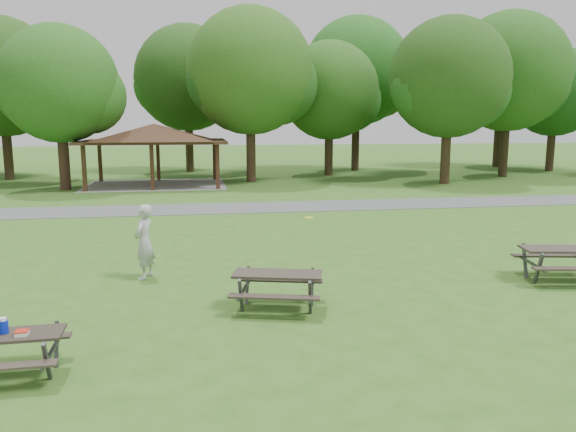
# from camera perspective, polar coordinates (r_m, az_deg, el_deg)

# --- Properties ---
(ground) EXTENTS (160.00, 160.00, 0.00)m
(ground) POSITION_cam_1_polar(r_m,az_deg,el_deg) (12.14, -1.63, -9.36)
(ground) COLOR #315F1B
(ground) RESTS_ON ground
(asphalt_path) EXTENTS (120.00, 3.20, 0.02)m
(asphalt_path) POSITION_cam_1_polar(r_m,az_deg,el_deg) (25.72, -5.80, 0.82)
(asphalt_path) COLOR #4F4F52
(asphalt_path) RESTS_ON ground
(pavilion) EXTENTS (8.60, 7.01, 3.76)m
(pavilion) POSITION_cam_1_polar(r_m,az_deg,el_deg) (35.47, -13.43, 7.99)
(pavilion) COLOR #332012
(pavilion) RESTS_ON ground
(tree_row_c) EXTENTS (8.19, 7.80, 10.67)m
(tree_row_c) POSITION_cam_1_polar(r_m,az_deg,el_deg) (42.33, -26.93, 12.17)
(tree_row_c) COLOR black
(tree_row_c) RESTS_ON ground
(tree_row_d) EXTENTS (6.93, 6.60, 9.27)m
(tree_row_d) POSITION_cam_1_polar(r_m,az_deg,el_deg) (34.75, -22.08, 11.99)
(tree_row_d) COLOR black
(tree_row_d) RESTS_ON ground
(tree_row_e) EXTENTS (8.40, 8.00, 11.02)m
(tree_row_e) POSITION_cam_1_polar(r_m,az_deg,el_deg) (36.69, -3.72, 14.09)
(tree_row_e) COLOR #311F16
(tree_row_e) RESTS_ON ground
(tree_row_f) EXTENTS (7.35, 7.00, 9.55)m
(tree_row_f) POSITION_cam_1_polar(r_m,az_deg,el_deg) (41.08, 4.34, 12.30)
(tree_row_f) COLOR black
(tree_row_f) RESTS_ON ground
(tree_row_g) EXTENTS (7.77, 7.40, 10.25)m
(tree_row_g) POSITION_cam_1_polar(r_m,az_deg,el_deg) (36.94, 16.15, 13.01)
(tree_row_g) COLOR #2F2014
(tree_row_g) RESTS_ON ground
(tree_row_h) EXTENTS (8.61, 8.20, 11.37)m
(tree_row_h) POSITION_cam_1_polar(r_m,az_deg,el_deg) (42.87, 21.61, 13.14)
(tree_row_h) COLOR black
(tree_row_h) RESTS_ON ground
(tree_row_i) EXTENTS (7.14, 6.80, 9.52)m
(tree_row_i) POSITION_cam_1_polar(r_m,az_deg,el_deg) (48.96, 25.54, 11.06)
(tree_row_i) COLOR #301F15
(tree_row_i) RESTS_ON ground
(tree_deep_b) EXTENTS (8.40, 8.00, 11.13)m
(tree_deep_b) POSITION_cam_1_polar(r_m,az_deg,el_deg) (44.50, -10.04, 13.33)
(tree_deep_b) COLOR black
(tree_deep_b) RESTS_ON ground
(tree_deep_c) EXTENTS (8.82, 8.40, 11.90)m
(tree_deep_c) POSITION_cam_1_polar(r_m,az_deg,el_deg) (45.33, 7.12, 14.04)
(tree_deep_c) COLOR black
(tree_deep_c) RESTS_ON ground
(tree_deep_d) EXTENTS (8.40, 8.00, 11.27)m
(tree_deep_d) POSITION_cam_1_polar(r_m,az_deg,el_deg) (51.78, 20.90, 12.48)
(tree_deep_d) COLOR black
(tree_deep_d) RESTS_ON ground
(picnic_table_middle) EXTENTS (2.18, 1.92, 0.81)m
(picnic_table_middle) POSITION_cam_1_polar(r_m,az_deg,el_deg) (11.96, -1.08, -6.66)
(picnic_table_middle) COLOR #2F2822
(picnic_table_middle) RESTS_ON ground
(picnic_table_far) EXTENTS (2.24, 1.93, 0.86)m
(picnic_table_far) POSITION_cam_1_polar(r_m,az_deg,el_deg) (15.57, 26.16, -3.65)
(picnic_table_far) COLOR #312923
(picnic_table_far) RESTS_ON ground
(frisbee_in_flight) EXTENTS (0.29, 0.29, 0.02)m
(frisbee_in_flight) POSITION_cam_1_polar(r_m,az_deg,el_deg) (14.30, 2.15, -0.17)
(frisbee_in_flight) COLOR yellow
(frisbee_in_flight) RESTS_ON ground
(frisbee_thrower) EXTENTS (0.68, 0.81, 1.89)m
(frisbee_thrower) POSITION_cam_1_polar(r_m,az_deg,el_deg) (14.57, -14.40, -2.56)
(frisbee_thrower) COLOR #AEAEB1
(frisbee_thrower) RESTS_ON ground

